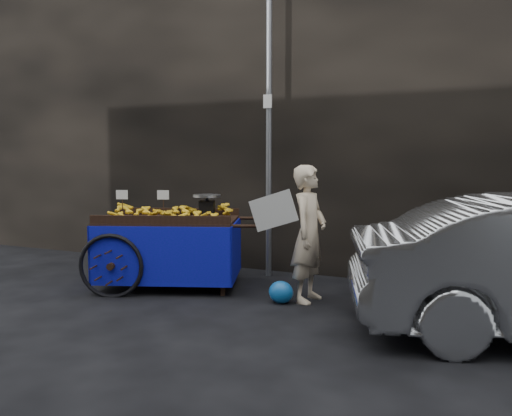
% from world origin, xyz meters
% --- Properties ---
extents(ground, '(80.00, 80.00, 0.00)m').
position_xyz_m(ground, '(0.00, 0.00, 0.00)').
color(ground, black).
rests_on(ground, ground).
extents(building_wall, '(13.50, 2.00, 5.00)m').
position_xyz_m(building_wall, '(0.39, 2.60, 2.50)').
color(building_wall, black).
rests_on(building_wall, ground).
extents(street_pole, '(0.12, 0.10, 4.00)m').
position_xyz_m(street_pole, '(0.30, 1.30, 2.01)').
color(street_pole, slate).
rests_on(street_pole, ground).
extents(banana_cart, '(2.53, 1.77, 1.26)m').
position_xyz_m(banana_cart, '(-0.68, 0.23, 0.78)').
color(banana_cart, black).
rests_on(banana_cart, ground).
extents(vendor, '(0.85, 0.60, 1.55)m').
position_xyz_m(vendor, '(1.20, 0.31, 0.78)').
color(vendor, beige).
rests_on(vendor, ground).
extents(plastic_bag, '(0.28, 0.23, 0.25)m').
position_xyz_m(plastic_bag, '(0.96, 0.08, 0.13)').
color(plastic_bag, '#175EAD').
rests_on(plastic_bag, ground).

